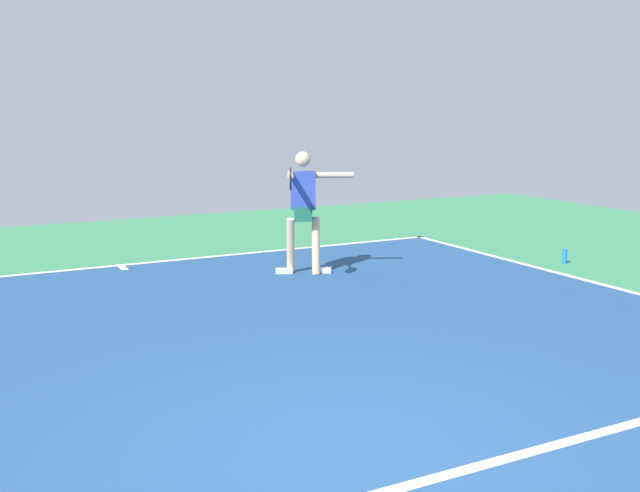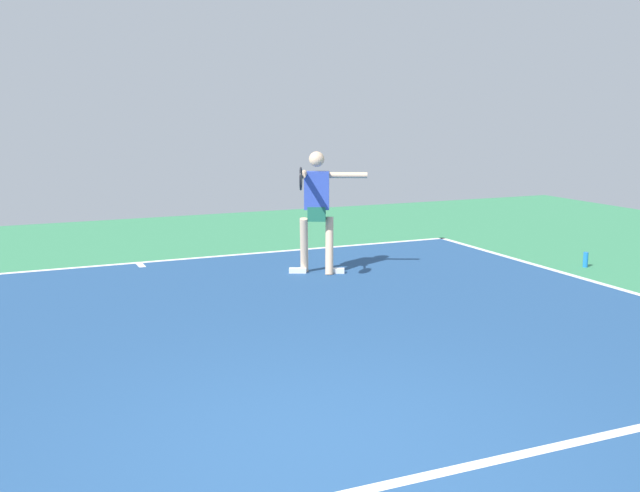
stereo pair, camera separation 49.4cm
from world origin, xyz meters
TOP-DOWN VIEW (x-y plane):
  - ground_plane at (0.00, 0.00)m, footprint 23.03×23.03m
  - court_surface at (0.00, 0.00)m, footprint 10.74×13.84m
  - court_line_baseline_near at (0.00, -6.87)m, footprint 10.74×0.10m
  - court_line_service at (0.00, 0.49)m, footprint 8.05×0.10m
  - court_line_centre_mark at (0.00, -6.67)m, footprint 0.10×0.30m
  - tennis_player at (-2.15, -5.12)m, footprint 1.24×1.09m
  - water_bottle at (-5.88, -3.96)m, footprint 0.07×0.07m

SIDE VIEW (x-z plane):
  - ground_plane at x=0.00m, z-range 0.00..0.00m
  - court_surface at x=0.00m, z-range 0.00..0.00m
  - court_line_baseline_near at x=0.00m, z-range 0.00..0.01m
  - court_line_service at x=0.00m, z-range 0.00..0.01m
  - court_line_centre_mark at x=0.00m, z-range 0.00..0.01m
  - water_bottle at x=-5.88m, z-range 0.00..0.22m
  - tennis_player at x=-2.15m, z-range 0.12..1.82m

